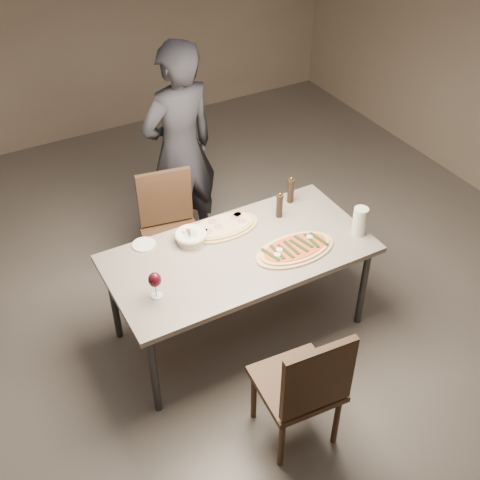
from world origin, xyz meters
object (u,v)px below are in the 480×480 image
dining_table (240,258)px  ham_pizza (223,227)px  bread_basket (191,236)px  chair_far (170,224)px  diner (180,151)px  pepper_mill_left (291,190)px  chair_near (305,385)px  zucchini_pizza (295,249)px  carafe (360,221)px

dining_table → ham_pizza: size_ratio=3.36×
bread_basket → chair_far: 0.60m
diner → pepper_mill_left: bearing=112.3°
bread_basket → chair_near: (0.11, -1.27, -0.25)m
bread_basket → pepper_mill_left: size_ratio=1.03×
bread_basket → chair_near: 1.30m
diner → chair_near: bearing=73.8°
ham_pizza → diner: 0.89m
ham_pizza → bread_basket: 0.27m
dining_table → zucchini_pizza: zucchini_pizza is taller
carafe → chair_far: carafe is taller
ham_pizza → chair_far: 0.60m
carafe → chair_near: 1.28m
diner → dining_table: bearing=75.2°
dining_table → zucchini_pizza: 0.38m
zucchini_pizza → carafe: carafe is taller
bread_basket → diner: diner is taller
pepper_mill_left → diner: size_ratio=0.12×
dining_table → zucchini_pizza: bearing=-27.8°
chair_far → diner: size_ratio=0.51×
pepper_mill_left → chair_near: bearing=-119.1°
pepper_mill_left → chair_far: bearing=150.2°
pepper_mill_left → carafe: (0.21, -0.56, 0.00)m
zucchini_pizza → chair_near: 0.99m
zucchini_pizza → dining_table: bearing=159.3°
carafe → chair_near: bearing=-140.5°
bread_basket → chair_far: bearing=83.7°
dining_table → chair_near: chair_near is taller
bread_basket → carafe: size_ratio=1.06×
pepper_mill_left → zucchini_pizza: bearing=-119.6°
carafe → chair_near: size_ratio=0.22×
ham_pizza → chair_far: bearing=132.6°
carafe → pepper_mill_left: bearing=110.3°
dining_table → pepper_mill_left: size_ratio=8.30×
zucchini_pizza → chair_near: size_ratio=0.60×
bread_basket → chair_near: chair_near is taller
carafe → diner: 1.57m
zucchini_pizza → ham_pizza: (-0.31, 0.45, -0.00)m
zucchini_pizza → carafe: bearing=1.2°
ham_pizza → carafe: bearing=-11.5°
ham_pizza → bread_basket: size_ratio=2.39×
bread_basket → chair_far: chair_far is taller
zucchini_pizza → pepper_mill_left: bearing=67.6°
dining_table → bread_basket: bread_basket is taller
diner → carafe: bearing=107.7°
ham_pizza → carafe: 0.95m
ham_pizza → diner: (0.07, 0.88, 0.15)m
ham_pizza → chair_far: (-0.21, 0.51, -0.24)m
dining_table → diner: 1.18m
diner → bread_basket: bearing=59.2°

